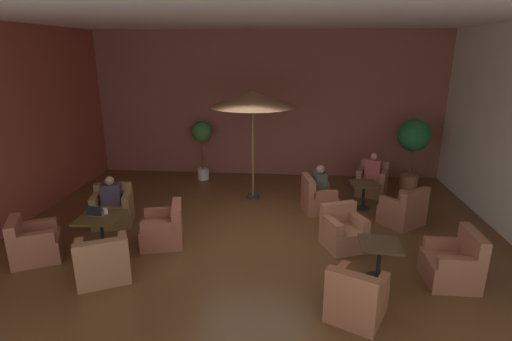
{
  "coord_description": "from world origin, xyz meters",
  "views": [
    {
      "loc": [
        0.68,
        -7.38,
        3.6
      ],
      "look_at": [
        0.0,
        0.42,
        1.22
      ],
      "focal_mm": 27.75,
      "sensor_mm": 36.0,
      "label": 1
    }
  ],
  "objects": [
    {
      "name": "armchair_front_left_north",
      "position": [
        -1.69,
        -0.6,
        0.3
      ],
      "size": [
        0.94,
        0.96,
        0.8
      ],
      "color": "#9D5742",
      "rests_on": "ground_plane"
    },
    {
      "name": "patron_with_friend",
      "position": [
        -3.07,
        0.19,
        0.72
      ],
      "size": [
        0.44,
        0.33,
        0.62
      ],
      "color": "#3F3144",
      "rests_on": "ground_plane"
    },
    {
      "name": "patron_by_window",
      "position": [
        1.4,
        1.34,
        0.72
      ],
      "size": [
        0.32,
        0.4,
        0.69
      ],
      "color": "#394038",
      "rests_on": "ground_plane"
    },
    {
      "name": "armchair_mid_center_east",
      "position": [
        1.74,
        -0.43,
        0.31
      ],
      "size": [
        0.92,
        0.93,
        0.81
      ],
      "color": "#A2684C",
      "rests_on": "ground_plane"
    },
    {
      "name": "armchair_front_right_north",
      "position": [
        2.83,
        2.57,
        0.33
      ],
      "size": [
        0.91,
        0.91,
        0.86
      ],
      "color": "#966348",
      "rests_on": "ground_plane"
    },
    {
      "name": "cafe_table_mid_center",
      "position": [
        2.17,
        -1.51,
        0.47
      ],
      "size": [
        0.68,
        0.68,
        0.64
      ],
      "color": "black",
      "rests_on": "ground_plane"
    },
    {
      "name": "patron_blue_shirt",
      "position": [
        2.82,
        2.53,
        0.74
      ],
      "size": [
        0.44,
        0.35,
        0.66
      ],
      "color": "#AE4D51",
      "rests_on": "ground_plane"
    },
    {
      "name": "armchair_front_right_east",
      "position": [
        1.36,
        1.33,
        0.3
      ],
      "size": [
        0.85,
        0.93,
        0.83
      ],
      "color": "#A06149",
      "rests_on": "ground_plane"
    },
    {
      "name": "wall_left_accent",
      "position": [
        -5.05,
        0.0,
        2.08
      ],
      "size": [
        0.08,
        8.34,
        4.16
      ],
      "primitive_type": "cube",
      "color": "brown",
      "rests_on": "ground_plane"
    },
    {
      "name": "armchair_front_left_west",
      "position": [
        -2.29,
        -1.9,
        0.3
      ],
      "size": [
        1.06,
        1.03,
        0.79
      ],
      "color": "#936443",
      "rests_on": "ground_plane"
    },
    {
      "name": "armchair_mid_center_north",
      "position": [
        3.34,
        -1.51,
        0.32
      ],
      "size": [
        0.76,
        0.8,
        0.9
      ],
      "color": "#975A43",
      "rests_on": "ground_plane"
    },
    {
      "name": "armchair_mid_center_south",
      "position": [
        1.66,
        -2.55,
        0.3
      ],
      "size": [
        0.97,
        0.99,
        0.82
      ],
      "color": "#99593D",
      "rests_on": "ground_plane"
    },
    {
      "name": "ceiling_slab",
      "position": [
        0.0,
        0.0,
        4.19
      ],
      "size": [
        10.17,
        8.34,
        0.06
      ],
      "primitive_type": "cube",
      "color": "silver",
      "rests_on": "wall_back_brick"
    },
    {
      "name": "wall_back_brick",
      "position": [
        0.0,
        4.13,
        2.08
      ],
      "size": [
        10.17,
        0.08,
        4.16
      ],
      "primitive_type": "cube",
      "color": "brown",
      "rests_on": "ground_plane"
    },
    {
      "name": "cafe_table_front_right",
      "position": [
        2.44,
        1.54,
        0.48
      ],
      "size": [
        0.67,
        0.67,
        0.64
      ],
      "color": "black",
      "rests_on": "ground_plane"
    },
    {
      "name": "armchair_front_left_east",
      "position": [
        -3.08,
        0.22,
        0.32
      ],
      "size": [
        0.95,
        0.91,
        0.83
      ],
      "color": "olive",
      "rests_on": "ground_plane"
    },
    {
      "name": "ground_plane",
      "position": [
        0.0,
        0.0,
        -0.01
      ],
      "size": [
        10.17,
        8.34,
        0.02
      ],
      "primitive_type": "cube",
      "color": "brown"
    },
    {
      "name": "iced_drink_cup",
      "position": [
        -2.76,
        -0.73,
        0.69
      ],
      "size": [
        0.08,
        0.08,
        0.11
      ],
      "primitive_type": "cylinder",
      "color": "white",
      "rests_on": "cafe_table_front_left"
    },
    {
      "name": "cafe_table_front_left",
      "position": [
        -2.8,
        -0.88,
        0.53
      ],
      "size": [
        0.82,
        0.82,
        0.64
      ],
      "color": "black",
      "rests_on": "ground_plane"
    },
    {
      "name": "potted_tree_left_corner",
      "position": [
        3.89,
        3.02,
        1.31
      ],
      "size": [
        0.83,
        0.83,
        1.9
      ],
      "color": "#A56549",
      "rests_on": "ground_plane"
    },
    {
      "name": "open_laptop",
      "position": [
        -2.91,
        -0.82,
        0.69
      ],
      "size": [
        0.33,
        0.25,
        0.2
      ],
      "color": "#9EA0A5",
      "rests_on": "cafe_table_front_left"
    },
    {
      "name": "armchair_front_left_south",
      "position": [
        -3.82,
        -1.4,
        0.3
      ],
      "size": [
        1.02,
        1.0,
        0.8
      ],
      "color": "#965741",
      "rests_on": "ground_plane"
    },
    {
      "name": "potted_tree_mid_left",
      "position": [
        -1.81,
        3.43,
        1.22
      ],
      "size": [
        0.59,
        0.59,
        1.7
      ],
      "color": "silver",
      "rests_on": "ground_plane"
    },
    {
      "name": "patio_umbrella_tall_red",
      "position": [
        -0.22,
        2.01,
        2.48
      ],
      "size": [
        2.07,
        2.07,
        2.69
      ],
      "color": "#2D2D2D",
      "rests_on": "ground_plane"
    },
    {
      "name": "armchair_front_right_south",
      "position": [
        3.14,
        0.7,
        0.31
      ],
      "size": [
        1.07,
        1.05,
        0.85
      ],
      "color": "#925A41",
      "rests_on": "ground_plane"
    }
  ]
}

